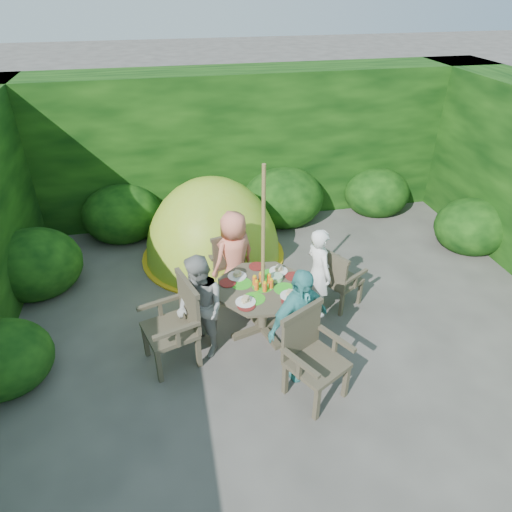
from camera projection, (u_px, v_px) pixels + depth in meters
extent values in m
plane|color=#46433E|center=(304.00, 349.00, 5.48)|extent=(60.00, 60.00, 0.00)
cube|color=black|center=(243.00, 143.00, 8.14)|extent=(9.00, 1.00, 2.50)
cylinder|color=#3A3426|center=(263.00, 309.00, 5.63)|extent=(0.11, 0.11, 0.63)
cube|color=#3A3426|center=(262.00, 327.00, 5.78)|extent=(0.83, 0.32, 0.06)
cube|color=#3A3426|center=(262.00, 327.00, 5.78)|extent=(0.32, 0.83, 0.06)
cylinder|color=#3A3426|center=(263.00, 288.00, 5.45)|extent=(1.42, 1.42, 0.04)
cylinder|color=green|center=(254.00, 299.00, 5.23)|extent=(0.26, 0.26, 0.00)
cylinder|color=green|center=(285.00, 289.00, 5.39)|extent=(0.26, 0.26, 0.00)
cylinder|color=green|center=(241.00, 284.00, 5.48)|extent=(0.26, 0.26, 0.00)
cylinder|color=green|center=(271.00, 275.00, 5.64)|extent=(0.26, 0.26, 0.00)
cylinder|color=green|center=(263.00, 286.00, 5.44)|extent=(0.26, 0.26, 0.00)
cylinder|color=white|center=(278.00, 271.00, 5.70)|extent=(0.23, 0.23, 0.01)
cylinder|color=white|center=(237.00, 276.00, 5.60)|extent=(0.23, 0.23, 0.01)
cylinder|color=white|center=(246.00, 302.00, 5.17)|extent=(0.23, 0.23, 0.01)
cylinder|color=white|center=(290.00, 296.00, 5.26)|extent=(0.23, 0.23, 0.01)
cylinder|color=red|center=(293.00, 276.00, 5.60)|extent=(0.20, 0.20, 0.01)
cylinder|color=red|center=(257.00, 266.00, 5.79)|extent=(0.20, 0.20, 0.01)
cylinder|color=red|center=(228.00, 283.00, 5.49)|extent=(0.20, 0.20, 0.01)
cylinder|color=red|center=(246.00, 306.00, 5.11)|extent=(0.20, 0.20, 0.01)
cylinder|color=red|center=(290.00, 301.00, 5.18)|extent=(0.20, 0.20, 0.01)
cylinder|color=green|center=(276.00, 278.00, 5.54)|extent=(0.17, 0.17, 0.06)
cylinder|color=olive|center=(263.00, 256.00, 5.21)|extent=(0.05, 0.05, 2.20)
cube|color=#3A3426|center=(341.00, 280.00, 6.05)|extent=(0.61, 0.62, 0.04)
cube|color=#3A3426|center=(360.00, 292.00, 6.15)|extent=(0.06, 0.06, 0.37)
cube|color=#3A3426|center=(337.00, 280.00, 6.39)|extent=(0.06, 0.06, 0.37)
cube|color=#3A3426|center=(342.00, 304.00, 5.92)|extent=(0.06, 0.06, 0.37)
cube|color=#3A3426|center=(319.00, 291.00, 6.17)|extent=(0.06, 0.06, 0.37)
cube|color=#3A3426|center=(332.00, 271.00, 5.81)|extent=(0.26, 0.41, 0.44)
cube|color=#3A3426|center=(356.00, 276.00, 5.82)|extent=(0.40, 0.26, 0.04)
cube|color=#3A3426|center=(329.00, 262.00, 6.10)|extent=(0.40, 0.26, 0.04)
cube|color=#3A3426|center=(170.00, 331.00, 5.09)|extent=(0.67, 0.68, 0.05)
cube|color=#3A3426|center=(146.00, 341.00, 5.29)|extent=(0.07, 0.07, 0.44)
cube|color=#3A3426|center=(159.00, 366.00, 4.95)|extent=(0.07, 0.07, 0.44)
cube|color=#3A3426|center=(183.00, 328.00, 5.48)|extent=(0.07, 0.07, 0.44)
cube|color=#3A3426|center=(199.00, 351.00, 5.14)|extent=(0.07, 0.07, 0.44)
cube|color=#3A3426|center=(189.00, 303.00, 5.04)|extent=(0.21, 0.54, 0.53)
cube|color=#3A3426|center=(159.00, 302.00, 5.18)|extent=(0.52, 0.21, 0.04)
cube|color=#3A3426|center=(177.00, 331.00, 4.78)|extent=(0.52, 0.21, 0.04)
cube|color=#3A3426|center=(223.00, 259.00, 6.47)|extent=(0.56, 0.55, 0.04)
cube|color=#3A3426|center=(231.00, 261.00, 6.80)|extent=(0.05, 0.05, 0.38)
cube|color=#3A3426|center=(206.00, 267.00, 6.66)|extent=(0.05, 0.05, 0.38)
cube|color=#3A3426|center=(242.00, 274.00, 6.50)|extent=(0.05, 0.05, 0.38)
cube|color=#3A3426|center=(216.00, 281.00, 6.36)|extent=(0.05, 0.05, 0.38)
cube|color=#3A3426|center=(229.00, 252.00, 6.18)|extent=(0.46, 0.15, 0.45)
cube|color=#3A3426|center=(238.00, 245.00, 6.47)|extent=(0.16, 0.45, 0.04)
cube|color=#3A3426|center=(207.00, 252.00, 6.29)|extent=(0.16, 0.45, 0.04)
cube|color=#3A3426|center=(317.00, 364.00, 4.67)|extent=(0.71, 0.70, 0.05)
cube|color=#3A3426|center=(317.00, 404.00, 4.53)|extent=(0.07, 0.07, 0.43)
cube|color=#3A3426|center=(346.00, 381.00, 4.77)|extent=(0.07, 0.07, 0.43)
cube|color=#3A3426|center=(285.00, 378.00, 4.81)|extent=(0.07, 0.07, 0.43)
cube|color=#3A3426|center=(314.00, 358.00, 5.06)|extent=(0.07, 0.07, 0.43)
cube|color=#3A3426|center=(301.00, 332.00, 4.68)|extent=(0.48, 0.29, 0.51)
cube|color=#3A3426|center=(300.00, 362.00, 4.42)|extent=(0.29, 0.47, 0.04)
cube|color=#3A3426|center=(336.00, 338.00, 4.71)|extent=(0.29, 0.47, 0.04)
imported|color=white|center=(318.00, 272.00, 5.78)|extent=(0.40, 0.51, 1.23)
imported|color=#969691|center=(200.00, 307.00, 5.14)|extent=(0.72, 0.78, 1.29)
imported|color=#FA8467|center=(234.00, 256.00, 6.05)|extent=(0.75, 0.66, 1.29)
imported|color=#49ABA8|center=(298.00, 325.00, 4.83)|extent=(0.86, 0.65, 1.36)
ellipsoid|color=#9EB923|center=(214.00, 255.00, 7.30)|extent=(2.39, 2.39, 2.56)
ellipsoid|color=black|center=(227.00, 279.00, 6.73)|extent=(0.77, 0.48, 0.88)
cylinder|color=gold|center=(214.00, 254.00, 7.29)|extent=(2.24, 2.24, 0.03)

